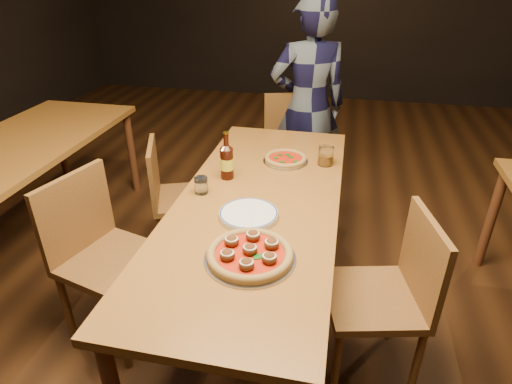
% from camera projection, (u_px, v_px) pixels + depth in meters
% --- Properties ---
extents(ground, '(9.00, 9.00, 0.00)m').
position_uv_depth(ground, '(258.00, 311.00, 2.50)').
color(ground, black).
extents(table_main, '(0.80, 2.00, 0.75)m').
position_uv_depth(table_main, '(258.00, 212.00, 2.17)').
color(table_main, brown).
rests_on(table_main, ground).
extents(table_left, '(0.80, 2.00, 0.75)m').
position_uv_depth(table_left, '(9.00, 159.00, 2.74)').
color(table_left, brown).
rests_on(table_left, ground).
extents(chair_main_nw, '(0.54, 0.54, 0.94)m').
position_uv_depth(chair_main_nw, '(113.00, 260.00, 2.16)').
color(chair_main_nw, '#5C2C18').
rests_on(chair_main_nw, ground).
extents(chair_main_sw, '(0.51, 0.51, 0.85)m').
position_uv_depth(chair_main_sw, '(185.00, 198.00, 2.82)').
color(chair_main_sw, '#5C2C18').
rests_on(chair_main_sw, ground).
extents(chair_main_e, '(0.51, 0.51, 0.90)m').
position_uv_depth(chair_main_e, '(373.00, 297.00, 1.95)').
color(chair_main_e, '#5C2C18').
rests_on(chair_main_e, ground).
extents(chair_end, '(0.55, 0.55, 0.95)m').
position_uv_depth(chair_end, '(295.00, 156.00, 3.29)').
color(chair_end, '#5C2C18').
rests_on(chair_end, ground).
extents(pizza_meatball, '(0.37, 0.37, 0.07)m').
position_uv_depth(pizza_meatball, '(250.00, 254.00, 1.71)').
color(pizza_meatball, '#B7B7BF').
rests_on(pizza_meatball, table_main).
extents(pizza_margherita, '(0.27, 0.27, 0.04)m').
position_uv_depth(pizza_margherita, '(286.00, 159.00, 2.53)').
color(pizza_margherita, '#B7B7BF').
rests_on(pizza_margherita, table_main).
extents(plate_stack, '(0.27, 0.27, 0.03)m').
position_uv_depth(plate_stack, '(249.00, 215.00, 1.99)').
color(plate_stack, white).
rests_on(plate_stack, table_main).
extents(beer_bottle, '(0.07, 0.07, 0.26)m').
position_uv_depth(beer_bottle, '(227.00, 162.00, 2.31)').
color(beer_bottle, black).
rests_on(beer_bottle, table_main).
extents(water_glass, '(0.07, 0.07, 0.09)m').
position_uv_depth(water_glass, '(201.00, 185.00, 2.18)').
color(water_glass, white).
rests_on(water_glass, table_main).
extents(amber_glass, '(0.09, 0.09, 0.11)m').
position_uv_depth(amber_glass, '(326.00, 156.00, 2.48)').
color(amber_glass, '#915910').
rests_on(amber_glass, table_main).
extents(diner, '(0.69, 0.56, 1.63)m').
position_uv_depth(diner, '(308.00, 108.00, 3.25)').
color(diner, black).
rests_on(diner, ground).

